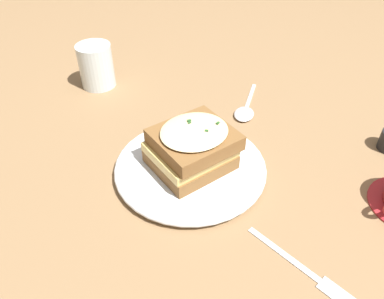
{
  "coord_description": "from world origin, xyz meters",
  "views": [
    {
      "loc": [
        0.04,
        0.48,
        0.45
      ],
      "look_at": [
        -0.0,
        0.02,
        0.05
      ],
      "focal_mm": 35.0,
      "sensor_mm": 36.0,
      "label": 1
    }
  ],
  "objects_px": {
    "dinner_plate": "(192,167)",
    "fork": "(321,281)",
    "water_glass": "(96,66)",
    "sandwich": "(193,148)",
    "spoon": "(245,112)"
  },
  "relations": [
    {
      "from": "sandwich",
      "to": "fork",
      "type": "distance_m",
      "value": 0.27
    },
    {
      "from": "water_glass",
      "to": "spoon",
      "type": "bearing_deg",
      "value": 155.05
    },
    {
      "from": "sandwich",
      "to": "dinner_plate",
      "type": "bearing_deg",
      "value": -19.79
    },
    {
      "from": "dinner_plate",
      "to": "sandwich",
      "type": "relative_size",
      "value": 1.57
    },
    {
      "from": "water_glass",
      "to": "fork",
      "type": "xyz_separation_m",
      "value": [
        -0.34,
        0.54,
        -0.05
      ]
    },
    {
      "from": "water_glass",
      "to": "spoon",
      "type": "distance_m",
      "value": 0.35
    },
    {
      "from": "dinner_plate",
      "to": "fork",
      "type": "bearing_deg",
      "value": 123.61
    },
    {
      "from": "dinner_plate",
      "to": "fork",
      "type": "distance_m",
      "value": 0.27
    },
    {
      "from": "sandwich",
      "to": "spoon",
      "type": "distance_m",
      "value": 0.21
    },
    {
      "from": "dinner_plate",
      "to": "water_glass",
      "type": "xyz_separation_m",
      "value": [
        0.19,
        -0.31,
        0.04
      ]
    },
    {
      "from": "fork",
      "to": "water_glass",
      "type": "bearing_deg",
      "value": -96.66
    },
    {
      "from": "dinner_plate",
      "to": "spoon",
      "type": "xyz_separation_m",
      "value": [
        -0.13,
        -0.17,
        -0.01
      ]
    },
    {
      "from": "dinner_plate",
      "to": "sandwich",
      "type": "bearing_deg",
      "value": 160.21
    },
    {
      "from": "dinner_plate",
      "to": "water_glass",
      "type": "relative_size",
      "value": 2.65
    },
    {
      "from": "sandwich",
      "to": "fork",
      "type": "height_order",
      "value": "sandwich"
    }
  ]
}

